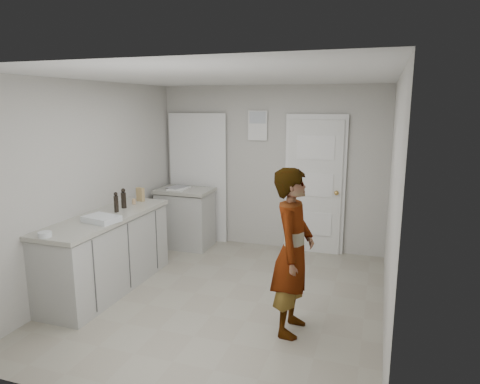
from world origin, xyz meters
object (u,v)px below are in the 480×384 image
(person, at_px, (293,252))
(baking_dish, at_px, (102,219))
(oil_cruet_a, at_px, (124,199))
(cake_mix_box, at_px, (140,194))
(spice_jar, at_px, (134,202))
(egg_bowl, at_px, (45,234))
(oil_cruet_b, at_px, (116,203))

(person, xyz_separation_m, baking_dish, (-2.19, 0.02, 0.13))
(oil_cruet_a, bearing_deg, cake_mix_box, 91.49)
(spice_jar, relative_size, baking_dish, 0.17)
(cake_mix_box, bearing_deg, spice_jar, -69.39)
(oil_cruet_a, xyz_separation_m, egg_bowl, (-0.06, -1.29, -0.10))
(person, height_order, oil_cruet_b, person)
(spice_jar, xyz_separation_m, egg_bowl, (-0.07, -1.51, -0.01))
(egg_bowl, bearing_deg, oil_cruet_b, 85.22)
(person, distance_m, oil_cruet_b, 2.34)
(spice_jar, bearing_deg, egg_bowl, -92.46)
(cake_mix_box, distance_m, spice_jar, 0.20)
(person, relative_size, baking_dish, 3.89)
(egg_bowl, bearing_deg, person, 14.93)
(oil_cruet_b, distance_m, egg_bowl, 1.09)
(person, bearing_deg, baking_dish, 91.25)
(person, xyz_separation_m, oil_cruet_b, (-2.29, 0.45, 0.22))
(oil_cruet_b, bearing_deg, spice_jar, 93.44)
(person, relative_size, spice_jar, 22.93)
(spice_jar, bearing_deg, person, -20.85)
(spice_jar, xyz_separation_m, oil_cruet_b, (0.03, -0.43, 0.08))
(oil_cruet_b, height_order, egg_bowl, oil_cruet_b)
(person, xyz_separation_m, cake_mix_box, (-2.33, 1.07, 0.20))
(oil_cruet_a, height_order, baking_dish, oil_cruet_a)
(cake_mix_box, bearing_deg, baking_dish, -66.61)
(baking_dish, distance_m, egg_bowl, 0.68)
(cake_mix_box, bearing_deg, egg_bowl, -75.85)
(spice_jar, bearing_deg, oil_cruet_b, -86.56)
(spice_jar, xyz_separation_m, oil_cruet_a, (-0.01, -0.22, 0.09))
(baking_dish, bearing_deg, cake_mix_box, 97.60)
(oil_cruet_b, relative_size, egg_bowl, 1.89)
(cake_mix_box, height_order, oil_cruet_a, oil_cruet_a)
(person, relative_size, oil_cruet_b, 6.60)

